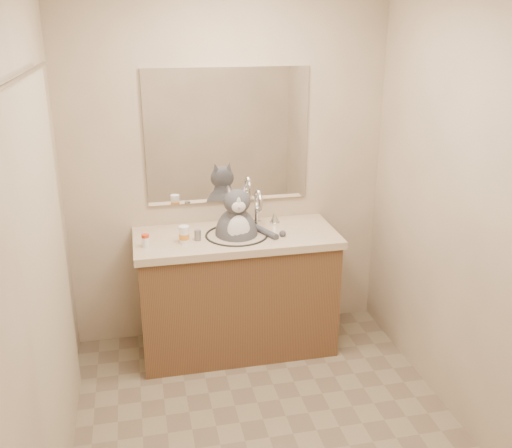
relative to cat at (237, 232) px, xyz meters
The scene contains 8 objects.
room 1.01m from the cat, 90.28° to the right, with size 2.22×2.52×2.42m.
vanity 0.43m from the cat, 117.96° to the left, with size 1.34×0.59×1.12m.
mirror 0.64m from the cat, 90.95° to the left, with size 1.10×0.02×0.90m, color white.
shower_curtain 1.37m from the cat, 140.92° to the right, with size 0.02×1.30×1.93m.
cat is the anchor object (origin of this frame).
pill_bottle_redcap 0.60m from the cat, behind, with size 0.05×0.05×0.08m.
pill_bottle_orange 0.36m from the cat, 168.03° to the right, with size 0.07×0.07×0.11m.
grey_canister 0.27m from the cat, behind, with size 0.06×0.06×0.07m.
Camera 1 is at (-0.62, -2.50, 2.19)m, focal length 40.00 mm.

